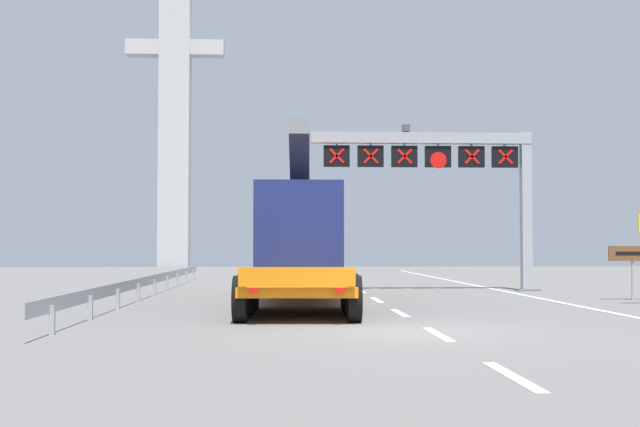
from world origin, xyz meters
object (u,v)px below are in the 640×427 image
(heavy_haul_truck_orange, at_px, (301,241))
(tourist_info_sign_brown, at_px, (633,258))
(overhead_lane_gantry, at_px, (448,164))
(bridge_pylon_distant, at_px, (175,86))

(heavy_haul_truck_orange, distance_m, tourist_info_sign_brown, 11.14)
(overhead_lane_gantry, distance_m, tourist_info_sign_brown, 8.65)
(overhead_lane_gantry, bearing_deg, heavy_haul_truck_orange, -135.29)
(heavy_haul_truck_orange, height_order, bridge_pylon_distant, bridge_pylon_distant)
(overhead_lane_gantry, distance_m, heavy_haul_truck_orange, 9.21)
(bridge_pylon_distant, bearing_deg, overhead_lane_gantry, -68.55)
(tourist_info_sign_brown, bearing_deg, bridge_pylon_distant, 114.08)
(overhead_lane_gantry, xyz_separation_m, bridge_pylon_distant, (-16.69, 42.49, 11.52))
(bridge_pylon_distant, bearing_deg, heavy_haul_truck_orange, -77.76)
(overhead_lane_gantry, relative_size, tourist_info_sign_brown, 5.11)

